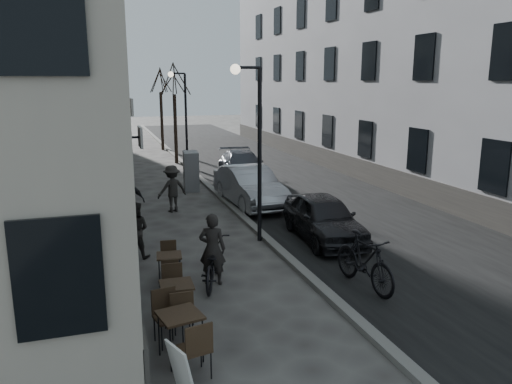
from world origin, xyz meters
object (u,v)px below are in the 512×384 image
bicycle (213,262)px  car_mid (250,186)px  streetlamp_far (182,111)px  bistro_set_a (180,332)px  car_near (324,218)px  tree_far (160,80)px  pedestrian_mid (172,189)px  sign_board (183,380)px  moped (364,261)px  tree_near (174,80)px  utility_cabinet (191,171)px  car_far (242,165)px  streetlamp_near (254,134)px  bistro_set_c (169,266)px  pedestrian_near (135,230)px  pedestrian_far (128,202)px  bistro_set_b (177,298)px

bicycle → car_mid: bearing=-92.9°
streetlamp_far → bistro_set_a: (-3.12, -17.73, -2.65)m
bistro_set_a → car_near: (5.15, 5.26, 0.17)m
tree_far → bistro_set_a: 27.24m
pedestrian_mid → car_mid: (2.95, 0.09, -0.11)m
sign_board → pedestrian_mid: bearing=61.1°
bistro_set_a → moped: moped is taller
tree_near → car_mid: tree_near is taller
utility_cabinet → car_far: utility_cabinet is taller
streetlamp_near → streetlamp_far: same height
tree_far → bistro_set_c: tree_far is taller
pedestrian_mid → car_far: pedestrian_mid is taller
sign_board → moped: moped is taller
car_far → car_mid: bearing=-97.8°
pedestrian_near → car_near: (5.46, -0.11, -0.10)m
streetlamp_near → car_mid: 5.02m
pedestrian_mid → car_far: (4.11, 5.11, -0.19)m
tree_near → pedestrian_far: size_ratio=3.19×
bistro_set_b → sign_board: (-0.33, -2.63, -0.08)m
utility_cabinet → bistro_set_c: bearing=-97.4°
utility_cabinet → pedestrian_near: size_ratio=1.09×
pedestrian_far → sign_board: bearing=-98.7°
bistro_set_a → bistro_set_c: (0.29, 3.34, -0.08)m
moped → streetlamp_far: bearing=87.9°
tree_near → pedestrian_far: tree_near is taller
bistro_set_a → pedestrian_far: bearing=80.2°
utility_cabinet → bicycle: size_ratio=0.85×
bistro_set_c → sign_board: (-0.46, -4.56, -0.04)m
pedestrian_far → pedestrian_near: bearing=-99.6°
tree_near → sign_board: bearing=-98.7°
pedestrian_near → car_far: bearing=-96.6°
tree_near → bistro_set_b: tree_near is taller
streetlamp_near → car_near: bearing=-12.9°
pedestrian_near → car_near: bearing=-156.8°
streetlamp_near → moped: bearing=-71.1°
tree_near → pedestrian_mid: size_ratio=3.35×
streetlamp_far → car_mid: (1.17, -7.76, -2.42)m
pedestrian_mid → moped: bearing=94.8°
bicycle → pedestrian_mid: pedestrian_mid is taller
streetlamp_near → pedestrian_mid: (-1.77, 4.15, -2.31)m
bistro_set_c → bicycle: bearing=-12.7°
bicycle → pedestrian_mid: 6.88m
bistro_set_b → bicycle: bearing=57.8°
utility_cabinet → moped: 11.74m
streetlamp_far → pedestrian_far: 10.48m
pedestrian_mid → moped: size_ratio=0.80×
tree_far → moped: size_ratio=2.68×
bistro_set_a → car_mid: size_ratio=0.38×
bistro_set_c → tree_near: bearing=87.1°
bistro_set_c → pedestrian_far: pedestrian_far is taller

